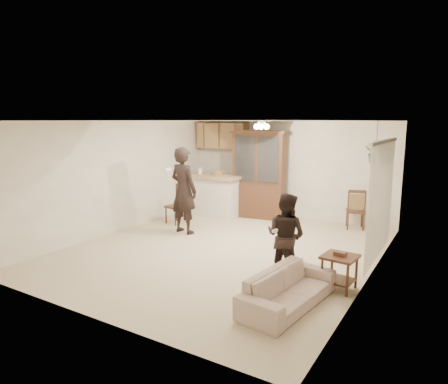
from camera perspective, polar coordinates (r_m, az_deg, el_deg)
The scene contains 23 objects.
floor at distance 7.95m, azimuth -0.04°, elevation -8.19°, with size 6.50×6.50×0.00m, color beige.
ceiling at distance 7.55m, azimuth -0.04°, elevation 10.14°, with size 5.50×6.50×0.02m, color white.
wall_back at distance 10.54m, azimuth 9.16°, elevation 3.18°, with size 5.50×0.02×2.50m, color beige.
wall_front at distance 5.20m, azimuth -18.96°, elevation -4.28°, with size 5.50×0.02×2.50m, color beige.
wall_left at distance 9.36m, azimuth -14.62°, elevation 2.13°, with size 0.02×6.50×2.50m, color beige.
wall_right at distance 6.68m, azimuth 20.60°, elevation -1.29°, with size 0.02×6.50×2.50m, color beige.
breakfast_bar at distance 10.71m, azimuth -2.01°, elevation -0.65°, with size 1.60×0.55×1.00m, color silver.
bar_top at distance 10.62m, azimuth -2.02°, elevation 2.27°, with size 1.75×0.70×0.08m, color tan.
upper_cabinets at distance 11.16m, azimuth -0.24°, elevation 8.07°, with size 1.50×0.34×0.70m, color olive.
vertical_blinds at distance 7.58m, azimuth 21.51°, elevation -1.21°, with size 0.06×2.30×2.10m, color silver, non-canonical shape.
ceiling_fixture at distance 8.51m, azimuth 5.37°, elevation 9.42°, with size 0.36×0.36×0.20m, color #FFF1BF, non-canonical shape.
hanging_plant at distance 9.02m, azimuth 20.89°, elevation 5.34°, with size 0.43×0.37×0.48m, color #275321.
plant_cord at distance 9.01m, azimuth 21.02°, elevation 7.40°, with size 0.01×0.01×0.65m, color black.
sofa at distance 5.60m, azimuth 9.25°, elevation -12.36°, with size 1.87×0.73×0.73m, color beige.
adult at distance 8.95m, azimuth -5.79°, elevation -0.22°, with size 0.66×0.43×1.80m, color black.
child at distance 6.45m, azimuth 8.78°, elevation -6.40°, with size 0.66×0.51×1.35m, color black.
china_hutch at distance 10.40m, azimuth 5.06°, elevation 2.44°, with size 1.49×0.73×2.26m.
side_table at distance 6.32m, azimuth 16.14°, elevation -10.89°, with size 0.53×0.53×0.59m.
chair_bar at distance 9.92m, azimuth -6.87°, elevation -2.94°, with size 0.50×0.50×0.96m.
chair_hutch_left at distance 10.63m, azimuth 5.12°, elevation -1.73°, with size 0.61×0.61×1.15m.
chair_hutch_right at distance 9.88m, azimuth 18.22°, elevation -3.45°, with size 0.53×0.53×0.95m.
controller_adult at distance 8.55m, azimuth -8.01°, elevation 3.24°, with size 0.05×0.17×0.05m, color white.
controller_child at distance 6.13m, azimuth 7.30°, elevation -5.51°, with size 0.04×0.12×0.04m, color white.
Camera 1 is at (3.91, -6.46, 2.49)m, focal length 32.00 mm.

